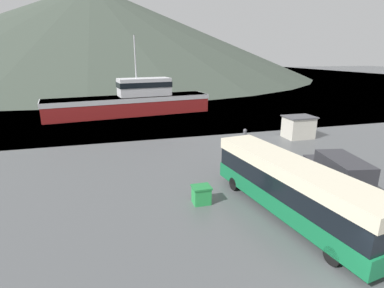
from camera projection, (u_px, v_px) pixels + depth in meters
name	position (u px, v px, depth m)	size (l,w,h in m)	color
water_surface	(126.00, 74.00, 145.16)	(240.00, 240.00, 0.00)	#3D5160
hill_backdrop	(94.00, 31.00, 132.35)	(185.04, 185.04, 37.69)	#3D473D
tour_bus	(290.00, 186.00, 17.18)	(4.08, 12.38, 3.32)	#146B3D
delivery_van	(337.00, 172.00, 20.51)	(3.13, 6.12, 2.57)	#2D2D33
fishing_boat	(132.00, 101.00, 46.78)	(25.72, 8.45, 11.86)	maroon
storage_bin	(201.00, 195.00, 18.96)	(1.17, 1.01, 1.17)	green
dock_kiosk	(298.00, 127.00, 33.80)	(3.31, 2.56, 2.47)	beige
small_boat	(160.00, 101.00, 58.07)	(6.75, 4.67, 0.84)	black
mooring_bollard	(245.00, 132.00, 34.79)	(0.44, 0.44, 0.83)	#4C4C51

